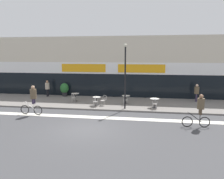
# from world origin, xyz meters

# --- Properties ---
(ground_plane) EXTENTS (120.00, 120.00, 0.00)m
(ground_plane) POSITION_xyz_m (0.00, 0.00, 0.00)
(ground_plane) COLOR #424244
(sidewalk_slab) EXTENTS (40.00, 5.50, 0.12)m
(sidewalk_slab) POSITION_xyz_m (0.00, 7.25, 0.06)
(sidewalk_slab) COLOR slate
(sidewalk_slab) RESTS_ON ground
(storefront_facade) EXTENTS (40.00, 4.06, 6.39)m
(storefront_facade) POSITION_xyz_m (0.00, 11.97, 3.18)
(storefront_facade) COLOR beige
(storefront_facade) RESTS_ON ground
(bike_lane_stripe) EXTENTS (36.00, 0.70, 0.01)m
(bike_lane_stripe) POSITION_xyz_m (0.00, 2.59, 0.00)
(bike_lane_stripe) COLOR silver
(bike_lane_stripe) RESTS_ON ground
(bistro_table_0) EXTENTS (0.72, 0.72, 0.75)m
(bistro_table_0) POSITION_xyz_m (-3.09, 7.28, 0.65)
(bistro_table_0) COLOR black
(bistro_table_0) RESTS_ON sidewalk_slab
(bistro_table_1) EXTENTS (0.71, 0.71, 0.74)m
(bistro_table_1) POSITION_xyz_m (-0.70, 5.90, 0.65)
(bistro_table_1) COLOR black
(bistro_table_1) RESTS_ON sidewalk_slab
(bistro_table_2) EXTENTS (0.75, 0.75, 0.72)m
(bistro_table_2) POSITION_xyz_m (1.77, 7.00, 0.64)
(bistro_table_2) COLOR black
(bistro_table_2) RESTS_ON sidewalk_slab
(bistro_table_3) EXTENTS (0.79, 0.79, 0.76)m
(bistro_table_3) POSITION_xyz_m (4.27, 5.84, 0.67)
(bistro_table_3) COLOR black
(bistro_table_3) RESTS_ON sidewalk_slab
(cafe_chair_0_near) EXTENTS (0.43, 0.59, 0.90)m
(cafe_chair_0_near) POSITION_xyz_m (-3.10, 6.65, 0.64)
(cafe_chair_0_near) COLOR #B7B2AD
(cafe_chair_0_near) RESTS_ON sidewalk_slab
(cafe_chair_1_near) EXTENTS (0.46, 0.60, 0.90)m
(cafe_chair_1_near) POSITION_xyz_m (-0.69, 5.27, 0.64)
(cafe_chair_1_near) COLOR #B7B2AD
(cafe_chair_1_near) RESTS_ON sidewalk_slab
(cafe_chair_1_side) EXTENTS (0.59, 0.42, 0.90)m
(cafe_chair_1_side) POSITION_xyz_m (-0.07, 5.89, 0.64)
(cafe_chair_1_side) COLOR #B7B2AD
(cafe_chair_1_side) RESTS_ON sidewalk_slab
(cafe_chair_2_near) EXTENTS (0.44, 0.59, 0.90)m
(cafe_chair_2_near) POSITION_xyz_m (1.78, 6.37, 0.64)
(cafe_chair_2_near) COLOR #B7B2AD
(cafe_chair_2_near) RESTS_ON sidewalk_slab
(cafe_chair_3_near) EXTENTS (0.40, 0.57, 0.90)m
(cafe_chair_3_near) POSITION_xyz_m (4.27, 5.21, 0.64)
(cafe_chair_3_near) COLOR #B7B2AD
(cafe_chair_3_near) RESTS_ON sidewalk_slab
(planter_pot) EXTENTS (0.90, 0.90, 1.39)m
(planter_pot) POSITION_xyz_m (-5.05, 9.55, 0.88)
(planter_pot) COLOR #232326
(planter_pot) RESTS_ON sidewalk_slab
(lamp_post) EXTENTS (0.26, 0.26, 5.24)m
(lamp_post) POSITION_xyz_m (1.86, 5.07, 3.14)
(lamp_post) COLOR black
(lamp_post) RESTS_ON sidewalk_slab
(cyclist_0) EXTENTS (1.81, 0.53, 2.24)m
(cyclist_0) POSITION_xyz_m (-4.85, 2.58, 1.31)
(cyclist_0) COLOR black
(cyclist_0) RESTS_ON ground
(cyclist_1) EXTENTS (1.74, 0.53, 2.10)m
(cyclist_1) POSITION_xyz_m (6.85, 1.45, 1.21)
(cyclist_1) COLOR black
(cyclist_1) RESTS_ON ground
(pedestrian_near_end) EXTENTS (0.45, 0.45, 1.70)m
(pedestrian_near_end) POSITION_xyz_m (-6.77, 9.11, 1.13)
(pedestrian_near_end) COLOR black
(pedestrian_near_end) RESTS_ON sidewalk_slab
(pedestrian_far_end) EXTENTS (0.51, 0.51, 1.66)m
(pedestrian_far_end) POSITION_xyz_m (8.27, 8.78, 1.11)
(pedestrian_far_end) COLOR #382D47
(pedestrian_far_end) RESTS_ON sidewalk_slab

